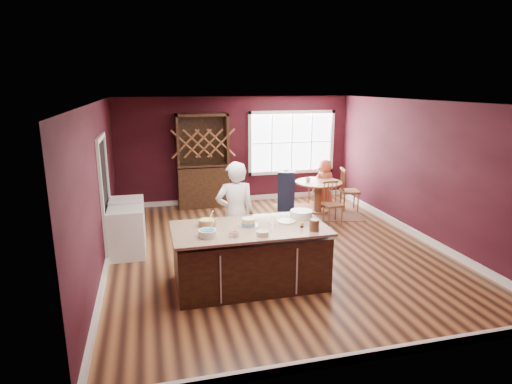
% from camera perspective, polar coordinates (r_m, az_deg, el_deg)
% --- Properties ---
extents(room_shell, '(7.00, 7.00, 7.00)m').
position_cam_1_polar(room_shell, '(7.69, 2.55, 1.87)').
color(room_shell, brown).
rests_on(room_shell, ground).
extents(window, '(2.36, 0.10, 1.66)m').
position_cam_1_polar(window, '(11.38, 4.78, 6.60)').
color(window, white).
rests_on(window, room_shell).
extents(doorway, '(0.08, 1.26, 2.13)m').
position_cam_1_polar(doorway, '(8.07, -19.41, -0.72)').
color(doorway, white).
rests_on(doorway, room_shell).
extents(kitchen_island, '(2.30, 1.21, 0.92)m').
position_cam_1_polar(kitchen_island, '(6.56, -0.82, -8.68)').
color(kitchen_island, '#453019').
rests_on(kitchen_island, ground).
extents(dining_table, '(1.11, 1.11, 0.75)m').
position_cam_1_polar(dining_table, '(10.28, 8.30, 0.20)').
color(dining_table, brown).
rests_on(dining_table, ground).
extents(baker, '(0.67, 0.45, 1.79)m').
position_cam_1_polar(baker, '(7.07, -2.77, -3.05)').
color(baker, silver).
rests_on(baker, ground).
extents(layer_cake, '(0.29, 0.29, 0.12)m').
position_cam_1_polar(layer_cake, '(6.42, -0.98, -4.05)').
color(layer_cake, white).
rests_on(layer_cake, kitchen_island).
extents(bowl_blue, '(0.26, 0.26, 0.10)m').
position_cam_1_polar(bowl_blue, '(6.02, -6.50, -5.50)').
color(bowl_blue, white).
rests_on(bowl_blue, kitchen_island).
extents(bowl_yellow, '(0.26, 0.26, 0.10)m').
position_cam_1_polar(bowl_yellow, '(6.48, -6.53, -4.08)').
color(bowl_yellow, '#A77A3B').
rests_on(bowl_yellow, kitchen_island).
extents(bowl_pink, '(0.15, 0.15, 0.06)m').
position_cam_1_polar(bowl_pink, '(6.02, -2.96, -5.64)').
color(bowl_pink, white).
rests_on(bowl_pink, kitchen_island).
extents(bowl_olive, '(0.17, 0.17, 0.07)m').
position_cam_1_polar(bowl_olive, '(6.03, 0.87, -5.52)').
color(bowl_olive, '#C7B892').
rests_on(bowl_olive, kitchen_island).
extents(drinking_glass, '(0.07, 0.07, 0.13)m').
position_cam_1_polar(drinking_glass, '(6.43, 2.30, -3.95)').
color(drinking_glass, white).
rests_on(drinking_glass, kitchen_island).
extents(dinner_plate, '(0.29, 0.29, 0.02)m').
position_cam_1_polar(dinner_plate, '(6.64, 4.08, -3.92)').
color(dinner_plate, beige).
rests_on(dinner_plate, kitchen_island).
extents(white_tub, '(0.35, 0.35, 0.12)m').
position_cam_1_polar(white_tub, '(6.85, 6.07, -2.95)').
color(white_tub, silver).
rests_on(white_tub, kitchen_island).
extents(stoneware_crock, '(0.14, 0.14, 0.17)m').
position_cam_1_polar(stoneware_crock, '(6.26, 7.78, -4.41)').
color(stoneware_crock, '#4D3C21').
rests_on(stoneware_crock, kitchen_island).
extents(toy_figurine, '(0.05, 0.05, 0.09)m').
position_cam_1_polar(toy_figurine, '(6.39, 6.14, -4.37)').
color(toy_figurine, yellow).
rests_on(toy_figurine, kitchen_island).
extents(rug, '(2.28, 1.93, 0.01)m').
position_cam_1_polar(rug, '(10.42, 8.19, -2.62)').
color(rug, brown).
rests_on(rug, ground).
extents(chair_east, '(0.50, 0.51, 1.05)m').
position_cam_1_polar(chair_east, '(10.58, 12.41, 0.37)').
color(chair_east, brown).
rests_on(chair_east, ground).
extents(chair_south, '(0.40, 0.39, 0.93)m').
position_cam_1_polar(chair_south, '(9.52, 10.24, -1.41)').
color(chair_south, brown).
rests_on(chair_south, ground).
extents(chair_north, '(0.55, 0.54, 1.00)m').
position_cam_1_polar(chair_north, '(11.03, 8.28, 0.96)').
color(chair_north, brown).
rests_on(chair_north, ground).
extents(seated_woman, '(0.65, 0.49, 1.20)m').
position_cam_1_polar(seated_woman, '(10.78, 9.11, 1.19)').
color(seated_woman, '#BD5438').
rests_on(seated_woman, ground).
extents(high_chair, '(0.52, 0.52, 1.01)m').
position_cam_1_polar(high_chair, '(10.39, 4.06, 0.31)').
color(high_chair, '#141F3A').
rests_on(high_chair, ground).
extents(toddler, '(0.18, 0.14, 0.26)m').
position_cam_1_polar(toddler, '(10.28, 3.74, 1.90)').
color(toddler, '#8CA5BF').
rests_on(toddler, high_chair).
extents(table_plate, '(0.20, 0.20, 0.01)m').
position_cam_1_polar(table_plate, '(10.23, 9.93, 1.35)').
color(table_plate, beige).
rests_on(table_plate, dining_table).
extents(table_cup, '(0.13, 0.13, 0.09)m').
position_cam_1_polar(table_cup, '(10.23, 6.96, 1.68)').
color(table_cup, white).
rests_on(table_cup, dining_table).
extents(hutch, '(1.26, 0.52, 2.31)m').
position_cam_1_polar(hutch, '(10.65, -7.12, 4.14)').
color(hutch, black).
rests_on(hutch, ground).
extents(washer, '(0.60, 0.58, 0.88)m').
position_cam_1_polar(washer, '(7.91, -16.87, -5.27)').
color(washer, silver).
rests_on(washer, ground).
extents(dryer, '(0.62, 0.60, 0.90)m').
position_cam_1_polar(dryer, '(8.51, -16.71, -3.81)').
color(dryer, white).
rests_on(dryer, ground).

